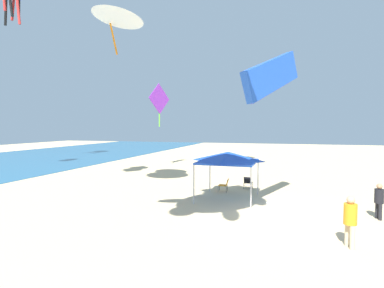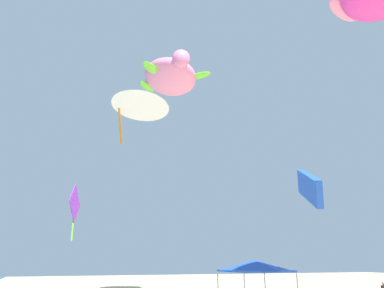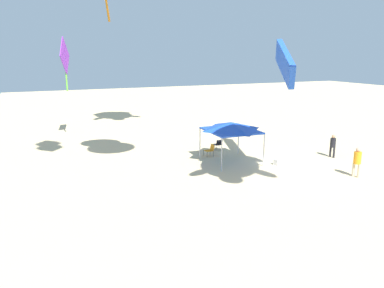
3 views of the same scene
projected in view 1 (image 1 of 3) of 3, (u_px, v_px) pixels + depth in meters
The scene contains 10 objects.
ground at pixel (281, 216), 14.29m from camera, with size 120.00×120.00×0.10m, color #D6BC8C.
canopy_tent at pixel (228, 157), 17.24m from camera, with size 3.48×3.16×2.71m.
folding_chair_near_cooler at pixel (248, 182), 20.21m from camera, with size 0.64×0.55×0.82m.
folding_chair_right_of_tent at pixel (225, 184), 19.36m from camera, with size 0.56×0.65×0.82m.
cooler_box at pixel (273, 207), 14.86m from camera, with size 0.49×0.67×0.40m.
person_kite_handler at pixel (379, 198), 13.56m from camera, with size 0.42×0.38×1.60m.
person_far_stroller at pixel (350, 217), 10.36m from camera, with size 0.46×0.42×1.79m.
kite_delta_white at pixel (119, 14), 18.47m from camera, with size 4.47×4.47×2.77m.
kite_diamond_purple at pixel (159, 100), 30.46m from camera, with size 2.89×1.04×4.34m.
kite_parafoil_blue at pixel (272, 76), 14.30m from camera, with size 4.50×2.45×2.91m.
Camera 1 is at (-14.68, -0.03, 4.14)m, focal length 28.59 mm.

